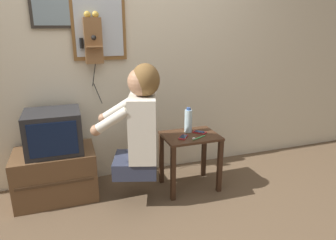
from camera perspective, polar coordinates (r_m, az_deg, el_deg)
name	(u,v)px	position (r m, az deg, el deg)	size (l,w,h in m)	color
ground_plane	(152,226)	(2.48, -3.04, -19.45)	(14.00, 14.00, 0.00)	brown
wall_back	(122,50)	(2.95, -8.84, 13.04)	(6.80, 0.05, 2.55)	beige
side_table	(190,147)	(2.81, 4.22, -5.24)	(0.51, 0.39, 0.53)	#422819
person	(140,121)	(2.47, -5.34, -0.27)	(0.60, 0.51, 0.93)	#2D3347
tv_stand	(56,174)	(2.91, -20.53, -9.65)	(0.69, 0.46, 0.44)	brown
television	(54,132)	(2.76, -20.94, -2.08)	(0.46, 0.41, 0.36)	#232326
wall_phone_antique	(93,40)	(2.83, -14.11, 14.63)	(0.19, 0.19, 0.82)	brown
framed_picture	(52,6)	(2.87, -21.15, 19.57)	(0.37, 0.03, 0.36)	#2D2823
wall_mirror	(98,21)	(2.88, -13.11, 17.95)	(0.48, 0.04, 0.69)	brown
cell_phone_held	(183,137)	(2.69, 2.94, -3.25)	(0.12, 0.13, 0.01)	maroon
cell_phone_spare	(200,132)	(2.82, 6.03, -2.34)	(0.13, 0.13, 0.01)	maroon
water_bottle	(188,121)	(2.81, 3.89, -0.11)	(0.07, 0.07, 0.23)	silver
toothbrush	(198,138)	(2.68, 5.74, -3.39)	(0.16, 0.08, 0.02)	#4CBF66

